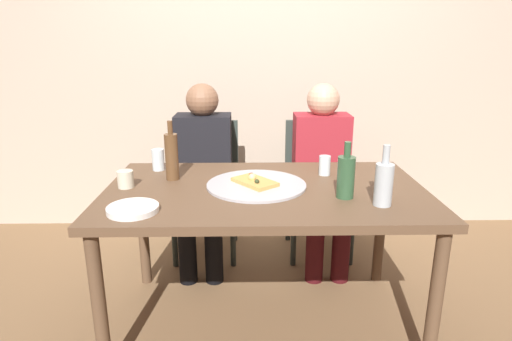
# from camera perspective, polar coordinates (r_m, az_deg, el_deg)

# --- Properties ---
(ground_plane) EXTENTS (8.00, 8.00, 0.00)m
(ground_plane) POSITION_cam_1_polar(r_m,az_deg,el_deg) (2.43, 1.12, -19.10)
(ground_plane) COLOR brown
(back_wall) EXTENTS (6.00, 0.10, 2.60)m
(back_wall) POSITION_cam_1_polar(r_m,az_deg,el_deg) (3.32, 0.35, 14.61)
(back_wall) COLOR #BCA893
(back_wall) RESTS_ON ground_plane
(dining_table) EXTENTS (1.54, 0.91, 0.74)m
(dining_table) POSITION_cam_1_polar(r_m,az_deg,el_deg) (2.11, 1.22, -4.29)
(dining_table) COLOR brown
(dining_table) RESTS_ON ground_plane
(pizza_tray) EXTENTS (0.49, 0.49, 0.01)m
(pizza_tray) POSITION_cam_1_polar(r_m,az_deg,el_deg) (2.11, 0.05, -1.93)
(pizza_tray) COLOR #ADADB2
(pizza_tray) RESTS_ON dining_table
(pizza_slice_last) EXTENTS (0.24, 0.25, 0.05)m
(pizza_slice_last) POSITION_cam_1_polar(r_m,az_deg,el_deg) (2.11, -0.20, -1.43)
(pizza_slice_last) COLOR tan
(pizza_slice_last) RESTS_ON pizza_tray
(wine_bottle) EXTENTS (0.08, 0.08, 0.27)m
(wine_bottle) POSITION_cam_1_polar(r_m,az_deg,el_deg) (1.92, 16.56, -1.60)
(wine_bottle) COLOR #B2BCC1
(wine_bottle) RESTS_ON dining_table
(beer_bottle) EXTENTS (0.08, 0.08, 0.26)m
(beer_bottle) POSITION_cam_1_polar(r_m,az_deg,el_deg) (1.97, 11.82, -0.72)
(beer_bottle) COLOR #2D5133
(beer_bottle) RESTS_ON dining_table
(water_bottle) EXTENTS (0.07, 0.07, 0.30)m
(water_bottle) POSITION_cam_1_polar(r_m,az_deg,el_deg) (2.22, -11.11, 1.92)
(water_bottle) COLOR brown
(water_bottle) RESTS_ON dining_table
(tumbler_near) EXTENTS (0.06, 0.06, 0.10)m
(tumbler_near) POSITION_cam_1_polar(r_m,az_deg,el_deg) (2.30, 9.08, 0.68)
(tumbler_near) COLOR silver
(tumbler_near) RESTS_ON dining_table
(tumbler_far) EXTENTS (0.08, 0.08, 0.08)m
(tumbler_far) POSITION_cam_1_polar(r_m,az_deg,el_deg) (2.18, -16.89, -1.10)
(tumbler_far) COLOR beige
(tumbler_far) RESTS_ON dining_table
(wine_glass) EXTENTS (0.07, 0.07, 0.12)m
(wine_glass) POSITION_cam_1_polar(r_m,az_deg,el_deg) (2.42, -12.83, 1.41)
(wine_glass) COLOR silver
(wine_glass) RESTS_ON dining_table
(plate_stack) EXTENTS (0.21, 0.21, 0.02)m
(plate_stack) POSITION_cam_1_polar(r_m,az_deg,el_deg) (1.87, -16.00, -4.91)
(plate_stack) COLOR white
(plate_stack) RESTS_ON dining_table
(chair_left) EXTENTS (0.44, 0.44, 0.90)m
(chair_left) POSITION_cam_1_polar(r_m,az_deg,el_deg) (2.98, -6.64, -1.15)
(chair_left) COLOR #2D3833
(chair_left) RESTS_ON ground_plane
(chair_right) EXTENTS (0.44, 0.44, 0.90)m
(chair_right) POSITION_cam_1_polar(r_m,az_deg,el_deg) (3.01, 8.23, -1.06)
(chair_right) COLOR #2D3833
(chair_right) RESTS_ON ground_plane
(guest_in_sweater) EXTENTS (0.36, 0.56, 1.17)m
(guest_in_sweater) POSITION_cam_1_polar(r_m,az_deg,el_deg) (2.80, -7.02, 0.38)
(guest_in_sweater) COLOR black
(guest_in_sweater) RESTS_ON ground_plane
(guest_in_beanie) EXTENTS (0.36, 0.56, 1.17)m
(guest_in_beanie) POSITION_cam_1_polar(r_m,az_deg,el_deg) (2.83, 8.81, 0.47)
(guest_in_beanie) COLOR maroon
(guest_in_beanie) RESTS_ON ground_plane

